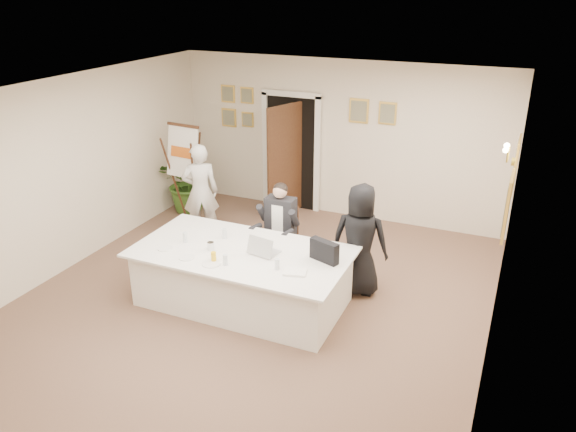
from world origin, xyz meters
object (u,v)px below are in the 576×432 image
(laptop, at_px, (264,243))
(standing_man, at_px, (200,192))
(seated_man, at_px, (279,227))
(standing_woman, at_px, (360,240))
(paper_stack, at_px, (295,272))
(flip_chart, at_px, (188,179))
(potted_palm, at_px, (190,182))
(steel_jug, at_px, (211,246))
(oj_glass, at_px, (214,257))
(laptop_bag, at_px, (324,251))
(conference_table, at_px, (242,277))

(laptop, bearing_deg, standing_man, 151.41)
(seated_man, height_order, laptop, seated_man)
(standing_woman, height_order, paper_stack, standing_woman)
(flip_chart, distance_m, paper_stack, 3.80)
(flip_chart, height_order, standing_man, flip_chart)
(potted_palm, height_order, paper_stack, potted_palm)
(flip_chart, xyz_separation_m, paper_stack, (3.01, -2.32, -0.02))
(laptop, height_order, steel_jug, laptop)
(laptop, distance_m, oj_glass, 0.68)
(steel_jug, bearing_deg, flip_chart, 128.93)
(flip_chart, bearing_deg, laptop_bag, -30.29)
(standing_man, bearing_deg, laptop_bag, 118.73)
(standing_man, distance_m, oj_glass, 2.47)
(steel_jug, bearing_deg, laptop, 17.80)
(potted_palm, relative_size, laptop_bag, 2.89)
(potted_palm, height_order, laptop_bag, potted_palm)
(standing_woman, xyz_separation_m, laptop, (-1.03, -0.82, 0.13))
(oj_glass, xyz_separation_m, steel_jug, (-0.20, 0.27, -0.01))
(conference_table, height_order, flip_chart, flip_chart)
(standing_woman, bearing_deg, flip_chart, -24.18)
(flip_chart, xyz_separation_m, steel_jug, (1.76, -2.18, 0.02))
(standing_woman, distance_m, oj_glass, 1.99)
(paper_stack, bearing_deg, laptop, 148.16)
(standing_woman, bearing_deg, standing_man, -19.36)
(potted_palm, bearing_deg, standing_woman, -23.21)
(seated_man, height_order, paper_stack, seated_man)
(flip_chart, bearing_deg, standing_man, -39.86)
(standing_woman, bearing_deg, laptop_bag, 66.14)
(laptop, relative_size, paper_stack, 1.38)
(seated_man, distance_m, flip_chart, 2.40)
(standing_man, xyz_separation_m, standing_woman, (2.93, -0.70, -0.02))
(standing_man, xyz_separation_m, laptop, (1.91, -1.52, 0.11))
(flip_chart, bearing_deg, conference_table, -43.66)
(flip_chart, height_order, laptop_bag, flip_chart)
(conference_table, relative_size, seated_man, 2.05)
(conference_table, relative_size, laptop, 7.42)
(potted_palm, distance_m, oj_glass, 3.68)
(laptop_bag, bearing_deg, potted_palm, 165.61)
(paper_stack, bearing_deg, conference_table, 162.11)
(conference_table, relative_size, flip_chart, 1.60)
(flip_chart, bearing_deg, standing_woman, -18.26)
(seated_man, bearing_deg, standing_woman, -7.46)
(paper_stack, relative_size, oj_glass, 2.12)
(laptop, bearing_deg, seated_man, 113.72)
(standing_woman, bearing_deg, paper_stack, 63.36)
(standing_woman, height_order, steel_jug, standing_woman)
(laptop, relative_size, oj_glass, 2.92)
(laptop, bearing_deg, steel_jug, -152.16)
(oj_glass, bearing_deg, flip_chart, 128.75)
(seated_man, height_order, oj_glass, seated_man)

